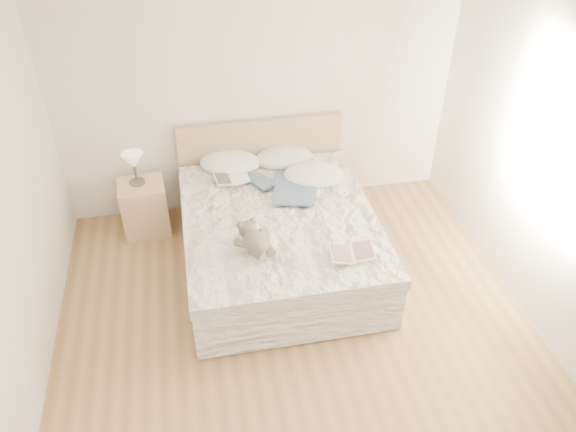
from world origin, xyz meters
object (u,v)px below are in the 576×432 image
(table_lamp, at_px, (134,162))
(bed, at_px, (278,235))
(nightstand, at_px, (145,207))
(childrens_book, at_px, (352,253))
(teddy_bear, at_px, (257,249))
(photo_book, at_px, (232,179))

(table_lamp, bearing_deg, bed, -30.83)
(nightstand, bearing_deg, childrens_book, -40.43)
(bed, height_order, teddy_bear, bed)
(teddy_bear, bearing_deg, photo_book, 70.95)
(bed, relative_size, childrens_book, 5.64)
(bed, distance_m, childrens_book, 0.95)
(bed, distance_m, photo_book, 0.73)
(bed, bearing_deg, table_lamp, 149.17)
(table_lamp, bearing_deg, photo_book, -13.23)
(nightstand, bearing_deg, table_lamp, 128.53)
(table_lamp, xyz_separation_m, childrens_book, (1.75, -1.51, -0.17))
(childrens_book, relative_size, teddy_bear, 1.05)
(bed, distance_m, nightstand, 1.44)
(photo_book, height_order, childrens_book, same)
(table_lamp, distance_m, childrens_book, 2.32)
(bed, distance_m, teddy_bear, 0.72)
(table_lamp, distance_m, photo_book, 0.95)
(nightstand, xyz_separation_m, childrens_book, (1.73, -1.47, 0.35))
(photo_book, bearing_deg, bed, -63.13)
(childrens_book, bearing_deg, photo_book, 129.75)
(photo_book, xyz_separation_m, childrens_book, (0.84, -1.29, 0.00))
(photo_book, height_order, teddy_bear, teddy_bear)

